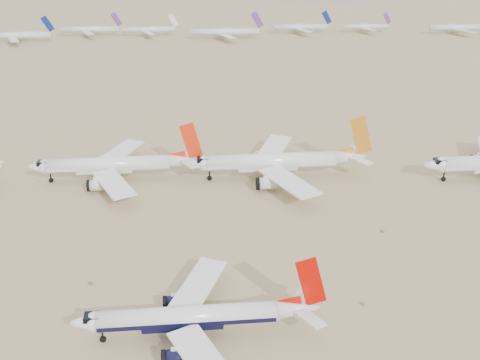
{
  "coord_description": "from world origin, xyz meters",
  "views": [
    {
      "loc": [
        -9.81,
        -95.61,
        69.97
      ],
      "look_at": [
        4.79,
        50.38,
        7.0
      ],
      "focal_mm": 45.0,
      "sensor_mm": 36.0,
      "label": 1
    }
  ],
  "objects": [
    {
      "name": "row2_gold_tail",
      "position": [
        17.92,
        67.3,
        5.18
      ],
      "size": [
        52.0,
        50.85,
        18.51
      ],
      "color": "white",
      "rests_on": "ground"
    },
    {
      "name": "ground",
      "position": [
        0.0,
        0.0,
        0.0
      ],
      "size": [
        7000.0,
        7000.0,
        0.0
      ],
      "primitive_type": "plane",
      "color": "olive",
      "rests_on": "ground"
    },
    {
      "name": "row2_orange_tail",
      "position": [
        -29.92,
        70.4,
        4.79
      ],
      "size": [
        47.82,
        46.78,
        17.06
      ],
      "color": "white",
      "rests_on": "ground"
    },
    {
      "name": "main_airliner",
      "position": [
        -8.35,
        -5.04,
        4.25
      ],
      "size": [
        43.82,
        42.8,
        15.46
      ],
      "color": "white",
      "rests_on": "ground"
    },
    {
      "name": "distant_storage_row",
      "position": [
        -46.44,
        311.91,
        4.43
      ],
      "size": [
        471.1,
        69.15,
        15.15
      ],
      "color": "silver",
      "rests_on": "ground"
    }
  ]
}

